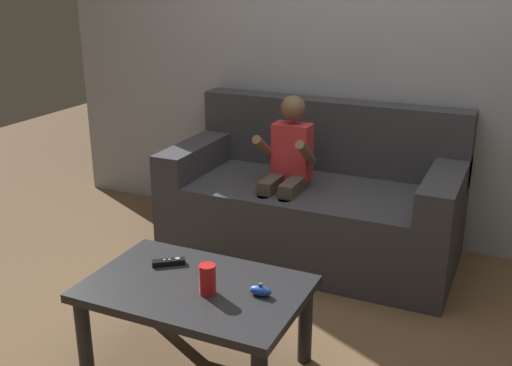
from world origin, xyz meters
TOP-DOWN VIEW (x-y plane):
  - ground_plane at (0.00, 0.00)m, footprint 8.54×8.54m
  - wall_back at (0.00, 1.48)m, footprint 4.27×0.05m
  - couch at (-0.22, 1.08)m, footprint 1.63×0.80m
  - person_seated_on_couch at (-0.33, 0.91)m, footprint 0.30×0.36m
  - coffee_table at (-0.28, -0.19)m, footprint 0.87×0.57m
  - game_remote_black_near_edge at (-0.47, -0.09)m, footprint 0.13×0.11m
  - nunchuk_blue at (-0.01, -0.16)m, footprint 0.09×0.05m
  - soda_can at (-0.20, -0.23)m, footprint 0.07×0.07m

SIDE VIEW (x-z plane):
  - ground_plane at x=0.00m, z-range 0.00..0.00m
  - couch at x=-0.22m, z-range -0.13..0.74m
  - coffee_table at x=-0.28m, z-range 0.13..0.53m
  - game_remote_black_near_edge at x=-0.47m, z-range 0.39..0.42m
  - nunchuk_blue at x=-0.01m, z-range 0.39..0.44m
  - soda_can at x=-0.20m, z-range 0.39..0.52m
  - person_seated_on_couch at x=-0.33m, z-range 0.08..1.02m
  - wall_back at x=0.00m, z-range 0.00..2.50m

